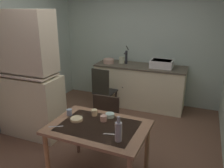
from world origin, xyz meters
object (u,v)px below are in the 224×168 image
at_px(mixing_bowl_counter, 109,61).
at_px(dining_table, 98,133).
at_px(hutch_cabinet, 29,80).
at_px(serving_bowl_wide, 110,115).
at_px(chair_far_side, 109,120).
at_px(mug_dark, 104,118).
at_px(hand_pump, 126,56).
at_px(glass_bottle, 118,131).
at_px(sink_basin, 162,64).
at_px(chair_by_counter, 103,90).

relative_size(mixing_bowl_counter, dining_table, 0.20).
xyz_separation_m(hutch_cabinet, serving_bowl_wide, (1.52, -0.29, -0.20)).
bearing_deg(chair_far_side, hutch_cabinet, -176.91).
height_order(mixing_bowl_counter, dining_table, mixing_bowl_counter).
height_order(dining_table, chair_far_side, chair_far_side).
relative_size(serving_bowl_wide, mug_dark, 1.43).
height_order(hand_pump, mixing_bowl_counter, hand_pump).
height_order(hutch_cabinet, dining_table, hutch_cabinet).
relative_size(hand_pump, glass_bottle, 1.38).
bearing_deg(hutch_cabinet, sink_basin, 45.20).
bearing_deg(dining_table, mixing_bowl_counter, 109.80).
relative_size(chair_far_side, mug_dark, 11.08).
bearing_deg(chair_by_counter, mug_dark, -65.77).
bearing_deg(mixing_bowl_counter, mug_dark, -68.87).
xyz_separation_m(dining_table, chair_by_counter, (-0.73, 1.78, -0.16)).
bearing_deg(hutch_cabinet, hand_pump, 61.06).
relative_size(dining_table, chair_by_counter, 1.27).
height_order(hand_pump, chair_by_counter, hand_pump).
distance_m(sink_basin, mixing_bowl_counter, 1.13).
relative_size(sink_basin, mixing_bowl_counter, 1.90).
bearing_deg(mug_dark, dining_table, -93.50).
height_order(serving_bowl_wide, glass_bottle, glass_bottle).
distance_m(sink_basin, mug_dark, 2.25).
bearing_deg(glass_bottle, chair_by_counter, 118.13).
xyz_separation_m(chair_by_counter, serving_bowl_wide, (0.77, -1.51, 0.27)).
relative_size(chair_by_counter, glass_bottle, 3.28).
xyz_separation_m(sink_basin, mixing_bowl_counter, (-1.13, -0.05, -0.03)).
height_order(hutch_cabinet, mixing_bowl_counter, hutch_cabinet).
relative_size(dining_table, chair_far_side, 1.31).
height_order(mixing_bowl_counter, chair_by_counter, mixing_bowl_counter).
xyz_separation_m(hutch_cabinet, hand_pump, (1.02, 1.84, 0.11)).
height_order(hand_pump, mug_dark, hand_pump).
bearing_deg(mixing_bowl_counter, glass_bottle, -65.20).
distance_m(mixing_bowl_counter, chair_far_side, 1.88).
height_order(chair_far_side, chair_by_counter, chair_by_counter).
relative_size(chair_far_side, glass_bottle, 3.18).
xyz_separation_m(hutch_cabinet, mixing_bowl_counter, (0.65, 1.75, -0.01)).
height_order(chair_far_side, mug_dark, chair_far_side).
height_order(mixing_bowl_counter, mug_dark, mixing_bowl_counter).
relative_size(dining_table, mug_dark, 14.56).
height_order(sink_basin, hand_pump, hand_pump).
height_order(dining_table, mug_dark, mug_dark).
distance_m(mug_dark, glass_bottle, 0.48).
relative_size(sink_basin, chair_by_counter, 0.48).
relative_size(sink_basin, dining_table, 0.37).
bearing_deg(sink_basin, hand_pump, 176.62).
xyz_separation_m(hand_pump, glass_bottle, (0.80, -2.61, -0.23)).
bearing_deg(glass_bottle, hand_pump, 106.96).
bearing_deg(glass_bottle, serving_bowl_wide, 121.69).
height_order(dining_table, serving_bowl_wide, serving_bowl_wide).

